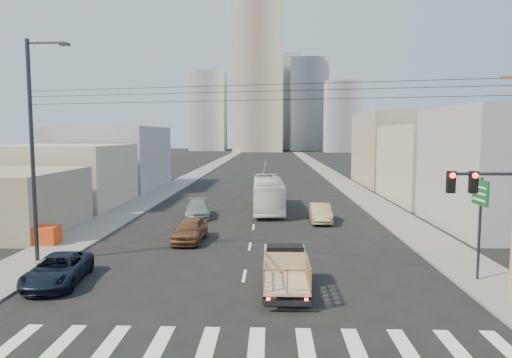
# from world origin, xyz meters

# --- Properties ---
(ground) EXTENTS (420.00, 420.00, 0.00)m
(ground) POSITION_xyz_m (0.00, 0.00, 0.00)
(ground) COLOR black
(ground) RESTS_ON ground
(sidewalk_left) EXTENTS (3.50, 180.00, 0.12)m
(sidewalk_left) POSITION_xyz_m (-11.75, 70.00, 0.06)
(sidewalk_left) COLOR slate
(sidewalk_left) RESTS_ON ground
(sidewalk_right) EXTENTS (3.50, 180.00, 0.12)m
(sidewalk_right) POSITION_xyz_m (11.75, 70.00, 0.06)
(sidewalk_right) COLOR slate
(sidewalk_right) RESTS_ON ground
(crosswalk) EXTENTS (18.59, 3.80, 0.01)m
(crosswalk) POSITION_xyz_m (0.02, -6.00, 0.01)
(crosswalk) COLOR silver
(crosswalk) RESTS_ON ground
(lane_dashes) EXTENTS (0.15, 104.00, 0.01)m
(lane_dashes) POSITION_xyz_m (0.00, 53.00, 0.01)
(lane_dashes) COLOR silver
(lane_dashes) RESTS_ON ground
(flatbed_pickup) EXTENTS (1.95, 4.41, 1.90)m
(flatbed_pickup) POSITION_xyz_m (1.96, -0.22, 1.09)
(flatbed_pickup) COLOR tan
(flatbed_pickup) RESTS_ON ground
(navy_pickup) EXTENTS (2.77, 5.09, 1.35)m
(navy_pickup) POSITION_xyz_m (-8.71, 0.55, 0.68)
(navy_pickup) COLOR black
(navy_pickup) RESTS_ON ground
(city_bus) EXTENTS (2.93, 11.29, 3.13)m
(city_bus) POSITION_xyz_m (1.07, 21.69, 1.56)
(city_bus) COLOR white
(city_bus) RESTS_ON ground
(sedan_brown) EXTENTS (2.01, 4.61, 1.55)m
(sedan_brown) POSITION_xyz_m (-3.99, 9.20, 0.77)
(sedan_brown) COLOR brown
(sedan_brown) RESTS_ON ground
(sedan_tan) EXTENTS (1.66, 4.53, 1.48)m
(sedan_tan) POSITION_xyz_m (5.30, 16.18, 0.74)
(sedan_tan) COLOR #9A855A
(sedan_tan) RESTS_ON ground
(sedan_grey) EXTENTS (2.72, 5.15, 1.42)m
(sedan_grey) POSITION_xyz_m (-4.90, 17.96, 0.71)
(sedan_grey) COLOR gray
(sedan_grey) RESTS_ON ground
(traffic_signal) EXTENTS (3.23, 0.35, 6.00)m
(traffic_signal) POSITION_xyz_m (9.77, -3.51, 4.08)
(traffic_signal) COLOR #2D2D33
(traffic_signal) RESTS_ON ground
(green_sign) EXTENTS (0.18, 1.60, 5.00)m
(green_sign) POSITION_xyz_m (11.16, 1.50, 3.74)
(green_sign) COLOR #2D2D33
(green_sign) RESTS_ON ground
(streetlamp_left) EXTENTS (2.36, 0.25, 12.00)m
(streetlamp_left) POSITION_xyz_m (-11.39, 4.00, 6.44)
(streetlamp_left) COLOR #2D2D33
(streetlamp_left) RESTS_ON ground
(overhead_wires) EXTENTS (23.01, 5.02, 0.72)m
(overhead_wires) POSITION_xyz_m (0.00, 1.50, 8.97)
(overhead_wires) COLOR black
(overhead_wires) RESTS_ON ground
(crate_stack) EXTENTS (1.80, 1.20, 1.14)m
(crate_stack) POSITION_xyz_m (-13.00, 7.75, 0.69)
(crate_stack) COLOR #D94214
(crate_stack) RESTS_ON sidewalk_left
(bldg_right_near) EXTENTS (10.00, 12.00, 9.00)m
(bldg_right_near) POSITION_xyz_m (19.00, 14.00, 4.50)
(bldg_right_near) COLOR #98989B
(bldg_right_near) RESTS_ON ground
(bldg_right_mid) EXTENTS (11.00, 14.00, 8.00)m
(bldg_right_mid) POSITION_xyz_m (19.50, 28.00, 4.00)
(bldg_right_mid) COLOR #B4A891
(bldg_right_mid) RESTS_ON ground
(bldg_right_far) EXTENTS (12.00, 16.00, 10.00)m
(bldg_right_far) POSITION_xyz_m (20.00, 44.00, 5.00)
(bldg_right_far) COLOR gray
(bldg_right_far) RESTS_ON ground
(bldg_left_near) EXTENTS (9.00, 10.00, 4.40)m
(bldg_left_near) POSITION_xyz_m (-18.00, 12.00, 2.20)
(bldg_left_near) COLOR gray
(bldg_left_near) RESTS_ON ground
(bldg_left_mid) EXTENTS (11.00, 12.00, 6.00)m
(bldg_left_mid) POSITION_xyz_m (-19.00, 24.00, 3.00)
(bldg_left_mid) COLOR #B4A891
(bldg_left_mid) RESTS_ON ground
(bldg_left_far) EXTENTS (12.00, 16.00, 8.00)m
(bldg_left_far) POSITION_xyz_m (-19.50, 39.00, 4.00)
(bldg_left_far) COLOR #98989B
(bldg_left_far) RESTS_ON ground
(high_rise_tower) EXTENTS (20.00, 20.00, 60.00)m
(high_rise_tower) POSITION_xyz_m (-4.00, 170.00, 30.00)
(high_rise_tower) COLOR gray
(high_rise_tower) RESTS_ON ground
(midrise_ne) EXTENTS (16.00, 16.00, 40.00)m
(midrise_ne) POSITION_xyz_m (18.00, 185.00, 20.00)
(midrise_ne) COLOR gray
(midrise_ne) RESTS_ON ground
(midrise_nw) EXTENTS (15.00, 15.00, 34.00)m
(midrise_nw) POSITION_xyz_m (-26.00, 180.00, 17.00)
(midrise_nw) COLOR gray
(midrise_nw) RESTS_ON ground
(midrise_back) EXTENTS (18.00, 18.00, 44.00)m
(midrise_back) POSITION_xyz_m (6.00, 200.00, 22.00)
(midrise_back) COLOR #98989B
(midrise_back) RESTS_ON ground
(midrise_east) EXTENTS (14.00, 14.00, 28.00)m
(midrise_east) POSITION_xyz_m (30.00, 165.00, 14.00)
(midrise_east) COLOR gray
(midrise_east) RESTS_ON ground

